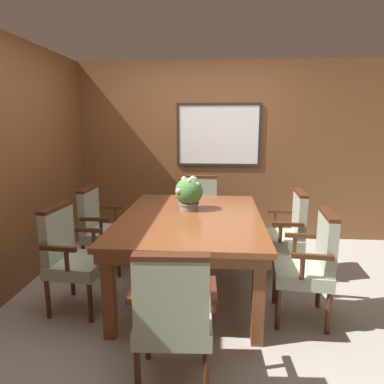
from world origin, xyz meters
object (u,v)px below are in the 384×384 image
object	(u,v)px
chair_left_far	(100,225)
chair_head_far	(200,208)
dining_table	(191,225)
chair_left_near	(71,253)
chair_right_near	(311,261)
chair_right_far	(287,230)
potted_plant	(189,193)
chair_head_near	(173,313)

from	to	relation	value
chair_left_far	chair_head_far	distance (m)	1.36
dining_table	chair_left_near	xyz separation A→B (m)	(-1.03, -0.41, -0.16)
chair_right_near	chair_left_near	bearing A→B (deg)	-85.28
chair_head_far	dining_table	bearing A→B (deg)	-90.54
dining_table	chair_right_far	size ratio (longest dim) A/B	1.96
dining_table	chair_right_far	world-z (taller)	chair_right_far
chair_left_near	potted_plant	bearing A→B (deg)	-52.04
dining_table	chair_head_far	world-z (taller)	chair_head_far
chair_head_near	chair_head_far	bearing A→B (deg)	-93.44
chair_head_far	chair_left_near	bearing A→B (deg)	-121.64
chair_left_far	chair_head_near	world-z (taller)	same
chair_left_far	chair_left_near	world-z (taller)	same
chair_right_far	chair_left_far	distance (m)	2.06
dining_table	potted_plant	world-z (taller)	potted_plant
chair_right_far	chair_head_far	xyz separation A→B (m)	(-0.97, 0.87, 0.00)
dining_table	chair_left_far	distance (m)	1.15
chair_head_far	chair_right_far	bearing A→B (deg)	-40.95
chair_left_near	chair_right_far	bearing A→B (deg)	-62.99
chair_right_near	potted_plant	xyz separation A→B (m)	(-1.07, 0.66, 0.42)
chair_left_near	potted_plant	size ratio (longest dim) A/B	2.70
chair_head_near	chair_right_near	bearing A→B (deg)	-143.02
dining_table	chair_head_far	size ratio (longest dim) A/B	1.96
dining_table	chair_head_far	distance (m)	1.27
chair_right_far	chair_right_near	size ratio (longest dim) A/B	1.00
chair_left_far	potted_plant	distance (m)	1.12
dining_table	chair_right_far	distance (m)	1.09
chair_left_near	chair_left_far	bearing A→B (deg)	7.48
chair_right_far	chair_left_near	xyz separation A→B (m)	(-2.03, -0.80, 0.00)
chair_head_far	potted_plant	distance (m)	1.12
chair_right_far	potted_plant	world-z (taller)	potted_plant
chair_right_near	dining_table	bearing A→B (deg)	-107.43
chair_head_near	potted_plant	xyz separation A→B (m)	(-0.03, 1.51, 0.42)
chair_left_far	chair_left_near	distance (m)	0.84
chair_right_far	chair_head_near	distance (m)	1.96
chair_right_far	chair_head_near	bearing A→B (deg)	-27.39
chair_left_near	chair_head_near	size ratio (longest dim) A/B	1.00
dining_table	potted_plant	bearing A→B (deg)	99.43
chair_head_far	chair_head_near	world-z (taller)	same
chair_left_near	chair_head_near	world-z (taller)	same
chair_right_far	chair_left_far	size ratio (longest dim) A/B	1.00
chair_right_far	chair_head_far	bearing A→B (deg)	-128.18
chair_left_near	potted_plant	world-z (taller)	potted_plant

